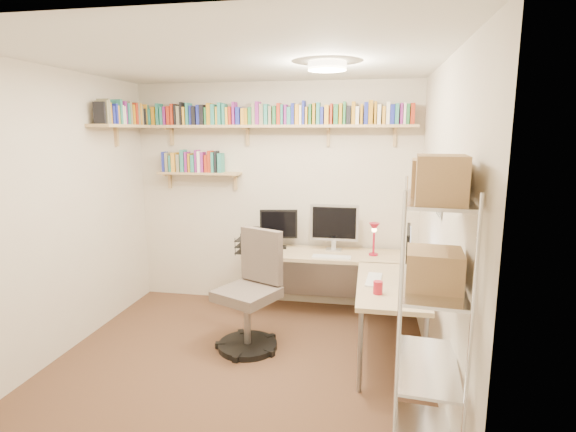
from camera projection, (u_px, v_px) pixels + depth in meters
The scene contains 6 objects.
ground at pixel (239, 363), 3.87m from camera, with size 3.20×3.20×0.00m, color #44271D.
room_shell at pixel (236, 184), 3.58m from camera, with size 3.24×3.04×2.52m.
wall_shelves at pixel (232, 126), 4.82m from camera, with size 3.12×1.09×0.79m.
corner_desk at pixel (331, 260), 4.54m from camera, with size 1.85×1.76×1.20m.
office_chair at pixel (251, 299), 4.10m from camera, with size 0.64×0.64×1.08m.
wire_rack at pixel (435, 242), 2.46m from camera, with size 0.42×0.76×1.85m.
Camera 1 is at (1.05, -3.44, 1.96)m, focal length 28.00 mm.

